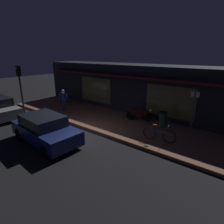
# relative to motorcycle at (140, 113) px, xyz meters

# --- Properties ---
(ground_plane) EXTENTS (60.00, 60.00, 0.00)m
(ground_plane) POSITION_rel_motorcycle_xyz_m (-1.65, -4.03, -0.65)
(ground_plane) COLOR black
(sidewalk_slab) EXTENTS (18.00, 4.00, 0.15)m
(sidewalk_slab) POSITION_rel_motorcycle_xyz_m (-1.65, -1.03, -0.57)
(sidewalk_slab) COLOR brown
(sidewalk_slab) RESTS_ON ground_plane
(storefront_building) EXTENTS (18.00, 3.30, 3.60)m
(storefront_building) POSITION_rel_motorcycle_xyz_m (-1.65, 2.35, 1.16)
(storefront_building) COLOR black
(storefront_building) RESTS_ON ground_plane
(motorcycle) EXTENTS (1.63, 0.81, 0.97)m
(motorcycle) POSITION_rel_motorcycle_xyz_m (0.00, 0.00, 0.00)
(motorcycle) COLOR black
(motorcycle) RESTS_ON sidewalk_slab
(bicycle_parked) EXTENTS (1.63, 0.51, 0.91)m
(bicycle_parked) POSITION_rel_motorcycle_xyz_m (-6.86, 0.24, -0.14)
(bicycle_parked) COLOR black
(bicycle_parked) RESTS_ON sidewalk_slab
(bicycle_extra) EXTENTS (1.63, 0.49, 0.91)m
(bicycle_extra) POSITION_rel_motorcycle_xyz_m (2.32, -1.97, -0.14)
(bicycle_extra) COLOR black
(bicycle_extra) RESTS_ON sidewalk_slab
(person_photographer) EXTENTS (0.44, 0.56, 1.67)m
(person_photographer) POSITION_rel_motorcycle_xyz_m (-5.65, -1.76, 0.38)
(person_photographer) COLOR #28232D
(person_photographer) RESTS_ON sidewalk_slab
(sign_post) EXTENTS (0.44, 0.09, 2.40)m
(sign_post) POSITION_rel_motorcycle_xyz_m (3.18, 0.29, 0.86)
(sign_post) COLOR #47474C
(sign_post) RESTS_ON sidewalk_slab
(trash_bin) EXTENTS (0.48, 0.48, 0.93)m
(trash_bin) POSITION_rel_motorcycle_xyz_m (1.61, -0.01, -0.03)
(trash_bin) COLOR #2D4C33
(trash_bin) RESTS_ON sidewalk_slab
(traffic_light_pole) EXTENTS (0.24, 0.33, 3.60)m
(traffic_light_pole) POSITION_rel_motorcycle_xyz_m (-7.45, -4.00, 1.83)
(traffic_light_pole) COLOR black
(traffic_light_pole) RESTS_ON ground_plane
(parked_car_far) EXTENTS (4.19, 1.99, 1.42)m
(parked_car_far) POSITION_rel_motorcycle_xyz_m (-2.35, -5.44, 0.06)
(parked_car_far) COLOR black
(parked_car_far) RESTS_ON ground_plane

